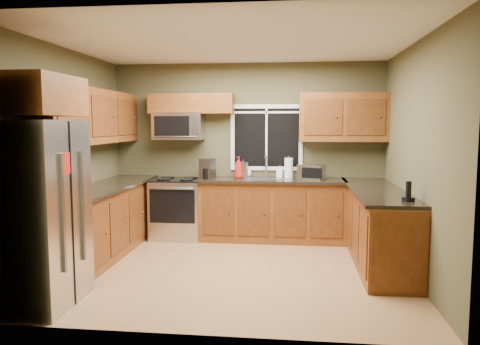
% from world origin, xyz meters
% --- Properties ---
extents(floor, '(4.20, 4.20, 0.00)m').
position_xyz_m(floor, '(0.00, 0.00, 0.00)').
color(floor, '#9A6D44').
rests_on(floor, ground).
extents(ceiling, '(4.20, 4.20, 0.00)m').
position_xyz_m(ceiling, '(0.00, 0.00, 2.70)').
color(ceiling, white).
rests_on(ceiling, back_wall).
extents(back_wall, '(4.20, 0.00, 4.20)m').
position_xyz_m(back_wall, '(0.00, 1.80, 1.35)').
color(back_wall, '#49462B').
rests_on(back_wall, ground).
extents(front_wall, '(4.20, 0.00, 4.20)m').
position_xyz_m(front_wall, '(0.00, -1.80, 1.35)').
color(front_wall, '#49462B').
rests_on(front_wall, ground).
extents(left_wall, '(0.00, 3.60, 3.60)m').
position_xyz_m(left_wall, '(-2.10, 0.00, 1.35)').
color(left_wall, '#49462B').
rests_on(left_wall, ground).
extents(right_wall, '(0.00, 3.60, 3.60)m').
position_xyz_m(right_wall, '(2.10, 0.00, 1.35)').
color(right_wall, '#49462B').
rests_on(right_wall, ground).
extents(window, '(1.12, 0.03, 1.02)m').
position_xyz_m(window, '(0.30, 1.78, 1.55)').
color(window, white).
rests_on(window, back_wall).
extents(base_cabinets_left, '(0.60, 2.65, 0.90)m').
position_xyz_m(base_cabinets_left, '(-1.80, 0.48, 0.45)').
color(base_cabinets_left, brown).
rests_on(base_cabinets_left, ground).
extents(countertop_left, '(0.65, 2.65, 0.04)m').
position_xyz_m(countertop_left, '(-1.78, 0.48, 0.92)').
color(countertop_left, black).
rests_on(countertop_left, base_cabinets_left).
extents(base_cabinets_back, '(2.17, 0.60, 0.90)m').
position_xyz_m(base_cabinets_back, '(0.42, 1.50, 0.45)').
color(base_cabinets_back, brown).
rests_on(base_cabinets_back, ground).
extents(countertop_back, '(2.17, 0.65, 0.04)m').
position_xyz_m(countertop_back, '(0.42, 1.48, 0.92)').
color(countertop_back, black).
rests_on(countertop_back, base_cabinets_back).
extents(base_cabinets_peninsula, '(0.60, 2.52, 0.90)m').
position_xyz_m(base_cabinets_peninsula, '(1.80, 0.54, 0.45)').
color(base_cabinets_peninsula, brown).
rests_on(base_cabinets_peninsula, ground).
extents(countertop_peninsula, '(0.65, 2.50, 0.04)m').
position_xyz_m(countertop_peninsula, '(1.78, 0.55, 0.92)').
color(countertop_peninsula, black).
rests_on(countertop_peninsula, base_cabinets_peninsula).
extents(upper_cabinets_left, '(0.33, 2.65, 0.72)m').
position_xyz_m(upper_cabinets_left, '(-1.94, 0.48, 1.86)').
color(upper_cabinets_left, brown).
rests_on(upper_cabinets_left, left_wall).
extents(upper_cabinets_back_left, '(1.30, 0.33, 0.30)m').
position_xyz_m(upper_cabinets_back_left, '(-0.85, 1.64, 2.07)').
color(upper_cabinets_back_left, brown).
rests_on(upper_cabinets_back_left, back_wall).
extents(upper_cabinets_back_right, '(1.30, 0.33, 0.72)m').
position_xyz_m(upper_cabinets_back_right, '(1.45, 1.64, 1.86)').
color(upper_cabinets_back_right, brown).
rests_on(upper_cabinets_back_right, back_wall).
extents(upper_cabinet_over_fridge, '(0.72, 0.90, 0.38)m').
position_xyz_m(upper_cabinet_over_fridge, '(-1.74, -1.30, 2.03)').
color(upper_cabinet_over_fridge, brown).
rests_on(upper_cabinet_over_fridge, left_wall).
extents(refrigerator, '(0.74, 0.90, 1.80)m').
position_xyz_m(refrigerator, '(-1.74, -1.30, 0.90)').
color(refrigerator, '#B7B7BC').
rests_on(refrigerator, ground).
extents(range, '(0.76, 0.69, 0.94)m').
position_xyz_m(range, '(-1.05, 1.47, 0.47)').
color(range, '#B7B7BC').
rests_on(range, ground).
extents(microwave, '(0.76, 0.41, 0.42)m').
position_xyz_m(microwave, '(-1.05, 1.61, 1.73)').
color(microwave, '#B7B7BC').
rests_on(microwave, back_wall).
extents(sink, '(0.60, 0.42, 0.36)m').
position_xyz_m(sink, '(0.30, 1.49, 0.95)').
color(sink, slate).
rests_on(sink, countertop_back).
extents(toaster_oven, '(0.43, 0.39, 0.23)m').
position_xyz_m(toaster_oven, '(0.99, 1.45, 1.05)').
color(toaster_oven, '#B7B7BC').
rests_on(toaster_oven, countertop_back).
extents(coffee_maker, '(0.24, 0.28, 0.30)m').
position_xyz_m(coffee_maker, '(-0.57, 1.41, 1.08)').
color(coffee_maker, slate).
rests_on(coffee_maker, countertop_back).
extents(kettle, '(0.18, 0.18, 0.29)m').
position_xyz_m(kettle, '(-0.05, 1.65, 1.07)').
color(kettle, '#B7B7BC').
rests_on(kettle, countertop_back).
extents(paper_towel_roll, '(0.17, 0.17, 0.33)m').
position_xyz_m(paper_towel_roll, '(0.65, 1.67, 1.09)').
color(paper_towel_roll, white).
rests_on(paper_towel_roll, countertop_back).
extents(soap_bottle_a, '(0.17, 0.17, 0.33)m').
position_xyz_m(soap_bottle_a, '(-0.10, 1.51, 1.10)').
color(soap_bottle_a, red).
rests_on(soap_bottle_a, countertop_back).
extents(soap_bottle_b, '(0.11, 0.11, 0.18)m').
position_xyz_m(soap_bottle_b, '(0.52, 1.70, 1.03)').
color(soap_bottle_b, white).
rests_on(soap_bottle_b, countertop_back).
extents(soap_bottle_c, '(0.19, 0.19, 0.18)m').
position_xyz_m(soap_bottle_c, '(0.00, 1.70, 1.03)').
color(soap_bottle_c, white).
rests_on(soap_bottle_c, countertop_back).
extents(cordless_phone, '(0.13, 0.13, 0.22)m').
position_xyz_m(cordless_phone, '(1.95, -0.39, 1.00)').
color(cordless_phone, black).
rests_on(cordless_phone, countertop_peninsula).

